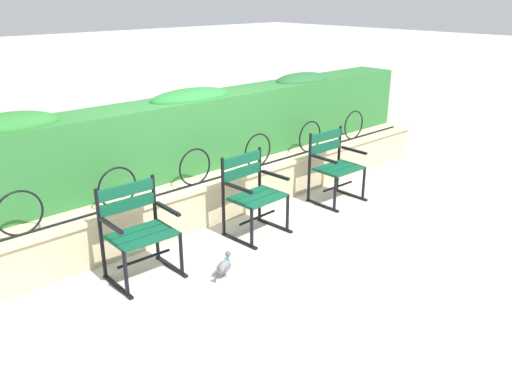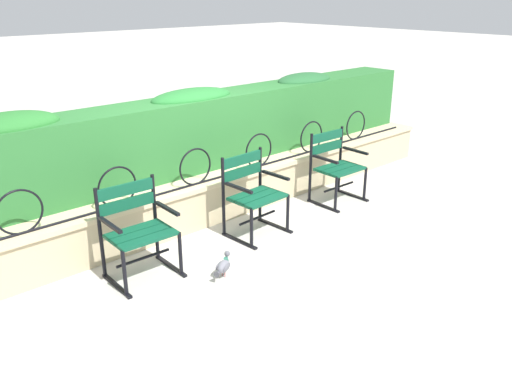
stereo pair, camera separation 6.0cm
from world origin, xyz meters
name	(u,v)px [view 2 (the right image)]	position (x,y,z in m)	size (l,w,h in m)	color
ground_plane	(261,242)	(0.00, 0.00, 0.00)	(60.00, 60.00, 0.00)	#BCB7AD
stone_wall	(212,198)	(0.00, 0.84, 0.26)	(7.71, 0.41, 0.51)	#C6B289
iron_arch_fence	(198,168)	(-0.23, 0.76, 0.69)	(7.16, 0.02, 0.42)	black
hedge_row	(185,132)	(-0.01, 1.30, 0.97)	(7.55, 0.57, 0.97)	#2D7033
park_chair_left	(137,229)	(-1.31, 0.26, 0.47)	(0.63, 0.54, 0.89)	#0F4C33
park_chair_centre	(253,193)	(0.10, 0.24, 0.47)	(0.62, 0.55, 0.89)	#0F4C33
park_chair_right	(335,165)	(1.52, 0.26, 0.47)	(0.61, 0.54, 0.89)	#0F4C33
pigeon_near_chairs	(223,266)	(-0.76, -0.31, 0.11)	(0.27, 0.18, 0.22)	slate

